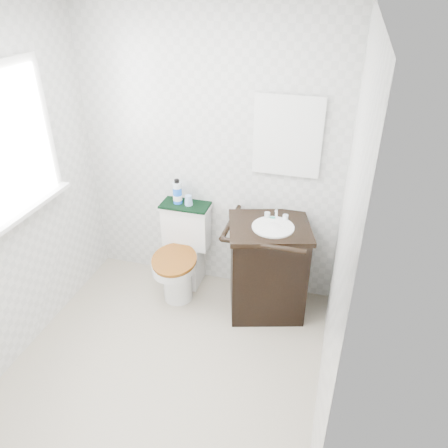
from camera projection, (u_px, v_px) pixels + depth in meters
The scene contains 14 objects.
floor at pixel (162, 372), 3.17m from camera, with size 2.40×2.40×0.00m, color #B5A991.
ceiling at pixel (124, 3), 1.97m from camera, with size 2.40×2.40×0.00m, color white.
wall_back at pixel (209, 158), 3.57m from camera, with size 2.40×2.40×0.00m, color silver.
wall_front at pixel (8, 395), 1.57m from camera, with size 2.40×2.40×0.00m, color silver.
wall_right at pixel (339, 260), 2.31m from camera, with size 2.40×2.40×0.00m, color silver.
window at pixel (9, 143), 2.85m from camera, with size 0.02×0.70×0.90m, color white.
mirror at pixel (288, 136), 3.27m from camera, with size 0.50×0.02×0.60m, color silver.
toilet at pixel (183, 256), 3.85m from camera, with size 0.45×0.66×0.78m.
vanity at pixel (267, 266), 3.57m from camera, with size 0.75×0.69×0.92m.
trash_bin at pixel (254, 278), 3.91m from camera, with size 0.23×0.21×0.28m.
towel at pixel (185, 205), 3.72m from camera, with size 0.42×0.22×0.02m, color black.
mouthwash_bottle at pixel (177, 192), 3.69m from camera, with size 0.08×0.08×0.22m.
cup at pixel (188, 200), 3.69m from camera, with size 0.07×0.07×0.09m, color #89ADE0.
soap_bar at pixel (273, 218), 3.45m from camera, with size 0.07×0.04×0.02m, color #1B8271.
Camera 1 is at (1.04, -2.00, 2.52)m, focal length 35.00 mm.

